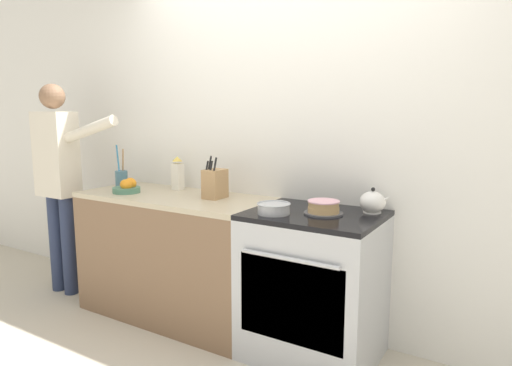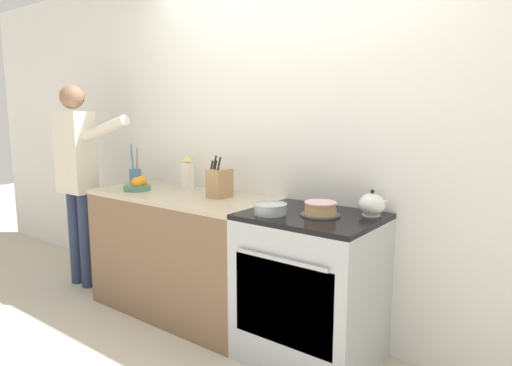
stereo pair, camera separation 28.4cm
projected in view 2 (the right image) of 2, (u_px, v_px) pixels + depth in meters
ground_plane at (232, 360)px, 2.77m from camera, size 16.00×16.00×0.00m
wall_back at (292, 140)px, 3.07m from camera, size 8.00×0.04×2.60m
counter_cabinet at (183, 253)px, 3.38m from camera, size 1.42×0.62×0.90m
stove_range at (310, 288)px, 2.73m from camera, size 0.77×0.65×0.90m
layer_cake at (321, 209)px, 2.61m from camera, size 0.23×0.23×0.08m
tea_kettle at (372, 205)px, 2.61m from camera, size 0.18×0.15×0.15m
mixing_bowl at (270, 209)px, 2.65m from camera, size 0.20×0.20×0.06m
knife_block at (220, 183)px, 3.15m from camera, size 0.12×0.16×0.29m
utensil_crock at (135, 176)px, 3.72m from camera, size 0.09×0.09×0.33m
fruit_bowl at (138, 184)px, 3.44m from camera, size 0.20×0.20×0.10m
milk_carton at (187, 173)px, 3.51m from camera, size 0.07×0.07×0.25m
person_baker at (77, 168)px, 3.81m from camera, size 0.95×0.20×1.70m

